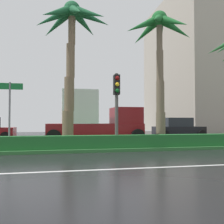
# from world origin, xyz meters

# --- Properties ---
(ground_plane) EXTENTS (90.00, 42.00, 0.10)m
(ground_plane) POSITION_xyz_m (0.00, 9.00, -0.05)
(ground_plane) COLOR black
(median_strip) EXTENTS (85.50, 4.00, 0.15)m
(median_strip) POSITION_xyz_m (0.00, 8.00, 0.07)
(median_strip) COLOR #2D6B33
(median_strip) RESTS_ON ground_plane
(median_hedge) EXTENTS (76.50, 0.70, 0.60)m
(median_hedge) POSITION_xyz_m (0.00, 6.60, 0.45)
(median_hedge) COLOR #1E6028
(median_hedge) RESTS_ON median_strip
(palm_tree_centre) EXTENTS (4.19, 4.28, 7.82)m
(palm_tree_centre) POSITION_xyz_m (2.72, 8.49, 6.23)
(palm_tree_centre) COLOR brown
(palm_tree_centre) RESTS_ON median_strip
(palm_tree_centre_right) EXTENTS (4.10, 3.86, 7.70)m
(palm_tree_centre_right) POSITION_xyz_m (7.73, 8.37, 6.10)
(palm_tree_centre_right) COLOR brown
(palm_tree_centre_right) RESTS_ON median_strip
(traffic_signal_median_right) EXTENTS (0.28, 0.43, 3.57)m
(traffic_signal_median_right) POSITION_xyz_m (4.76, 6.54, 2.61)
(traffic_signal_median_right) COLOR #4C4C47
(traffic_signal_median_right) RESTS_ON median_strip
(street_name_sign) EXTENTS (1.10, 0.08, 3.00)m
(street_name_sign) POSITION_xyz_m (-0.10, 6.62, 2.08)
(street_name_sign) COLOR slate
(street_name_sign) RESTS_ON median_strip
(box_truck_lead) EXTENTS (6.40, 2.64, 3.46)m
(box_truck_lead) POSITION_xyz_m (4.39, 11.90, 1.55)
(box_truck_lead) COLOR maroon
(box_truck_lead) RESTS_ON ground_plane
(car_in_traffic_third) EXTENTS (4.30, 2.02, 1.72)m
(car_in_traffic_third) POSITION_xyz_m (12.24, 15.11, 0.83)
(car_in_traffic_third) COLOR black
(car_in_traffic_third) RESTS_ON ground_plane
(building_far_right) EXTENTS (17.43, 15.86, 17.82)m
(building_far_right) POSITION_xyz_m (24.71, 26.68, 8.91)
(building_far_right) COLOR #A89E8E
(building_far_right) RESTS_ON ground_plane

